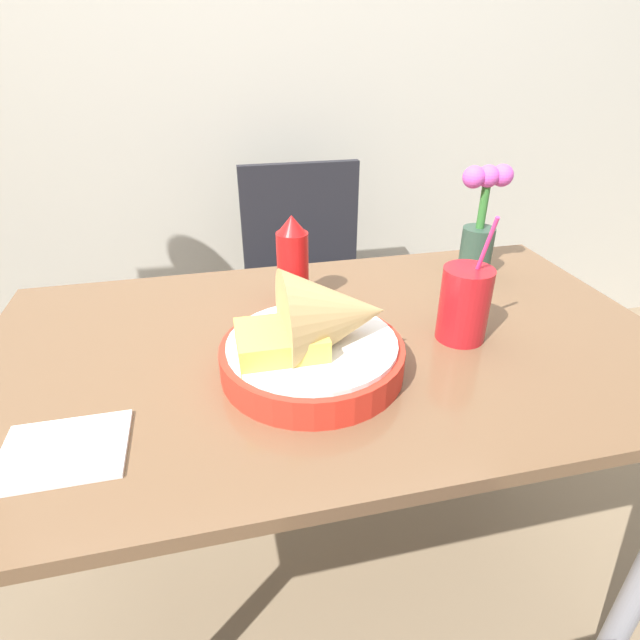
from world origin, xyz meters
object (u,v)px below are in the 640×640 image
at_px(food_basket, 320,338).
at_px(flower_vase, 480,227).
at_px(chair_far_window, 306,275).
at_px(ketchup_bottle, 293,262).
at_px(drink_cup, 464,306).

height_order(food_basket, flower_vase, flower_vase).
bearing_deg(chair_far_window, ketchup_bottle, -103.61).
distance_m(food_basket, drink_cup, 0.28).
bearing_deg(ketchup_bottle, chair_far_window, 76.39).
bearing_deg(flower_vase, food_basket, -145.85).
distance_m(chair_far_window, drink_cup, 0.88).
xyz_separation_m(drink_cup, flower_vase, (0.16, 0.25, 0.05)).
distance_m(chair_far_window, ketchup_bottle, 0.71).
bearing_deg(flower_vase, chair_far_window, 116.02).
bearing_deg(drink_cup, ketchup_bottle, 143.04).
bearing_deg(chair_far_window, flower_vase, -63.98).
relative_size(drink_cup, flower_vase, 0.95).
height_order(chair_far_window, ketchup_bottle, ketchup_bottle).
bearing_deg(ketchup_bottle, flower_vase, 5.78).
xyz_separation_m(chair_far_window, food_basket, (-0.15, -0.87, 0.28)).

